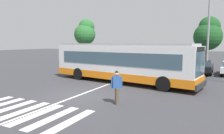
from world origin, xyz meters
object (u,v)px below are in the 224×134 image
object	(u,v)px
city_transit_bus	(121,62)
parked_car_charcoal	(151,64)
background_tree_left	(85,32)
background_tree_right	(208,34)
parked_car_blue	(174,65)
parked_car_silver	(126,63)
twin_arm_street_lamp	(209,15)
parked_car_black	(203,66)
parked_car_teal	(106,62)
pedestrian_crossing_street	(117,86)

from	to	relation	value
city_transit_bus	parked_car_charcoal	distance (m)	8.21
background_tree_left	background_tree_right	world-z (taller)	background_tree_left
city_transit_bus	parked_car_blue	world-z (taller)	city_transit_bus
parked_car_silver	parked_car_blue	bearing A→B (deg)	5.22
parked_car_charcoal	parked_car_blue	size ratio (longest dim) A/B	0.99
twin_arm_street_lamp	background_tree_left	size ratio (longest dim) A/B	1.37
city_transit_bus	background_tree_right	xyz separation A→B (m)	(5.59, 12.98, 2.62)
parked_car_silver	parked_car_black	bearing A→B (deg)	0.22
parked_car_teal	background_tree_right	bearing A→B (deg)	25.36
background_tree_left	pedestrian_crossing_street	bearing A→B (deg)	-52.19
parked_car_black	background_tree_left	xyz separation A→B (m)	(-17.46, 4.86, 4.01)
background_tree_right	parked_car_black	bearing A→B (deg)	-91.60
city_transit_bus	background_tree_right	bearing A→B (deg)	66.70
parked_car_blue	city_transit_bus	bearing A→B (deg)	-107.15
parked_car_silver	background_tree_left	world-z (taller)	background_tree_left
pedestrian_crossing_street	parked_car_charcoal	xyz separation A→B (m)	(-2.25, 13.87, -0.20)
pedestrian_crossing_street	background_tree_left	world-z (taller)	background_tree_left
parked_car_silver	background_tree_right	bearing A→B (deg)	31.12
pedestrian_crossing_street	twin_arm_street_lamp	size ratio (longest dim) A/B	0.18
parked_car_blue	background_tree_right	world-z (taller)	background_tree_right
parked_car_charcoal	background_tree_left	xyz separation A→B (m)	(-12.07, 4.58, 4.01)
city_transit_bus	background_tree_left	bearing A→B (deg)	133.28
city_transit_bus	parked_car_silver	distance (m)	8.42
pedestrian_crossing_street	parked_car_blue	size ratio (longest dim) A/B	0.37
parked_car_silver	parked_car_blue	size ratio (longest dim) A/B	0.99
parked_car_black	background_tree_right	bearing A→B (deg)	88.40
parked_car_silver	parked_car_charcoal	size ratio (longest dim) A/B	1.00
parked_car_teal	parked_car_charcoal	xyz separation A→B (m)	(5.65, 0.48, 0.00)
parked_car_silver	twin_arm_street_lamp	xyz separation A→B (m)	(8.74, -0.70, 5.01)
twin_arm_street_lamp	parked_car_silver	bearing A→B (deg)	175.43
parked_car_teal	background_tree_right	xyz separation A→B (m)	(11.17, 5.30, 3.44)
parked_car_teal	parked_car_black	world-z (taller)	same
parked_car_silver	parked_car_charcoal	world-z (taller)	same
city_transit_bus	parked_car_blue	bearing A→B (deg)	72.85
parked_car_black	background_tree_right	world-z (taller)	background_tree_right
parked_car_black	twin_arm_street_lamp	bearing A→B (deg)	-61.70
parked_car_charcoal	parked_car_black	world-z (taller)	same
city_transit_bus	pedestrian_crossing_street	xyz separation A→B (m)	(2.31, -5.71, -0.62)
parked_car_black	city_transit_bus	bearing A→B (deg)	-124.63
pedestrian_crossing_street	background_tree_right	world-z (taller)	background_tree_right
parked_car_teal	twin_arm_street_lamp	size ratio (longest dim) A/B	0.48
parked_car_charcoal	parked_car_blue	world-z (taller)	same
city_transit_bus	twin_arm_street_lamp	world-z (taller)	twin_arm_street_lamp
parked_car_teal	pedestrian_crossing_street	bearing A→B (deg)	-59.48
city_transit_bus	parked_car_black	world-z (taller)	city_transit_bus
parked_car_charcoal	twin_arm_street_lamp	xyz separation A→B (m)	(5.78, -1.01, 5.01)
city_transit_bus	parked_car_teal	distance (m)	9.53
parked_car_black	background_tree_left	bearing A→B (deg)	164.44
parked_car_black	twin_arm_street_lamp	xyz separation A→B (m)	(0.39, -0.73, 5.01)
parked_car_charcoal	parked_car_blue	bearing A→B (deg)	4.39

